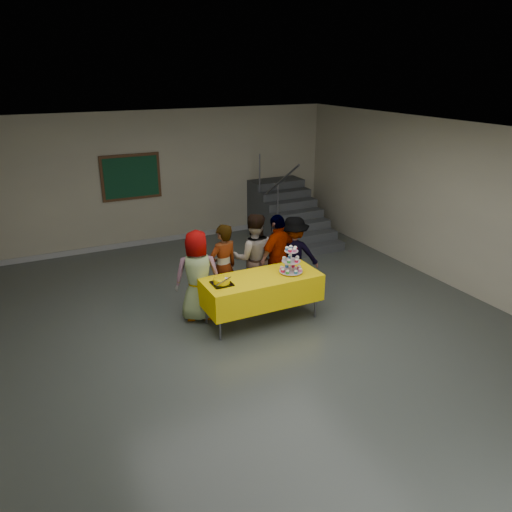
{
  "coord_description": "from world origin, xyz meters",
  "views": [
    {
      "loc": [
        -3.08,
        -5.95,
        3.87
      ],
      "look_at": [
        0.18,
        0.69,
        1.05
      ],
      "focal_mm": 35.0,
      "sensor_mm": 36.0,
      "label": 1
    }
  ],
  "objects": [
    {
      "name": "schoolchild_c",
      "position": [
        0.42,
        1.25,
        0.79
      ],
      "size": [
        0.92,
        0.82,
        1.57
      ],
      "primitive_type": "imported",
      "rotation": [
        0.0,
        0.0,
        2.79
      ],
      "color": "slate",
      "rests_on": "ground"
    },
    {
      "name": "schoolchild_e",
      "position": [
        1.19,
        1.22,
        0.71
      ],
      "size": [
        1.05,
        0.84,
        1.42
      ],
      "primitive_type": "imported",
      "rotation": [
        0.0,
        0.0,
        2.74
      ],
      "color": "slate",
      "rests_on": "ground"
    },
    {
      "name": "bake_table",
      "position": [
        0.18,
        0.49,
        0.56
      ],
      "size": [
        1.88,
        0.78,
        0.77
      ],
      "color": "#595960",
      "rests_on": "ground"
    },
    {
      "name": "room_shell",
      "position": [
        0.0,
        0.02,
        2.13
      ],
      "size": [
        10.0,
        10.04,
        3.02
      ],
      "color": "#4C514C",
      "rests_on": "ground"
    },
    {
      "name": "noticeboard",
      "position": [
        -0.77,
        4.96,
        1.6
      ],
      "size": [
        1.3,
        0.05,
        1.0
      ],
      "color": "#472B16",
      "rests_on": "ground"
    },
    {
      "name": "bear_cake",
      "position": [
        -0.49,
        0.5,
        0.83
      ],
      "size": [
        0.32,
        0.36,
        0.12
      ],
      "color": "black",
      "rests_on": "bake_table"
    },
    {
      "name": "schoolchild_a",
      "position": [
        -0.7,
        1.01,
        0.75
      ],
      "size": [
        0.84,
        0.67,
        1.5
      ],
      "primitive_type": "imported",
      "rotation": [
        0.0,
        0.0,
        2.84
      ],
      "color": "slate",
      "rests_on": "ground"
    },
    {
      "name": "schoolchild_b",
      "position": [
        -0.2,
        1.14,
        0.75
      ],
      "size": [
        0.62,
        0.48,
        1.5
      ],
      "primitive_type": "imported",
      "rotation": [
        0.0,
        0.0,
        3.39
      ],
      "color": "slate",
      "rests_on": "ground"
    },
    {
      "name": "schoolchild_d",
      "position": [
        0.81,
        1.1,
        0.77
      ],
      "size": [
        0.98,
        0.69,
        1.55
      ],
      "primitive_type": "imported",
      "rotation": [
        0.0,
        0.0,
        3.52
      ],
      "color": "slate",
      "rests_on": "ground"
    },
    {
      "name": "staircase",
      "position": [
        2.7,
        4.13,
        0.49
      ],
      "size": [
        1.3,
        2.4,
        2.04
      ],
      "color": "#424447",
      "rests_on": "ground"
    },
    {
      "name": "cupcake_stand",
      "position": [
        0.68,
        0.43,
        0.95
      ],
      "size": [
        0.38,
        0.38,
        0.44
      ],
      "color": "silver",
      "rests_on": "bake_table"
    }
  ]
}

